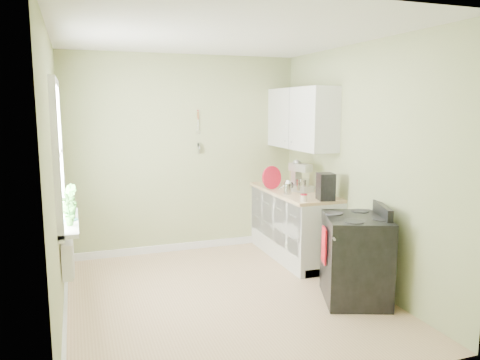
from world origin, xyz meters
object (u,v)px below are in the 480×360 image
object	(u,v)px
stove	(356,258)
kettle	(288,187)
stand_mixer	(300,178)
coffee_maker	(325,187)

from	to	relation	value
stove	kettle	size ratio (longest dim) A/B	5.71
stove	stand_mixer	bearing A→B (deg)	87.43
stand_mixer	kettle	bearing A→B (deg)	-150.37
stand_mixer	coffee_maker	distance (m)	0.63
stove	coffee_maker	size ratio (longest dim) A/B	3.17
stand_mixer	coffee_maker	size ratio (longest dim) A/B	1.26
coffee_maker	kettle	bearing A→B (deg)	118.31
coffee_maker	stand_mixer	bearing A→B (deg)	91.52
stove	kettle	bearing A→B (deg)	98.04
kettle	coffee_maker	world-z (taller)	coffee_maker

